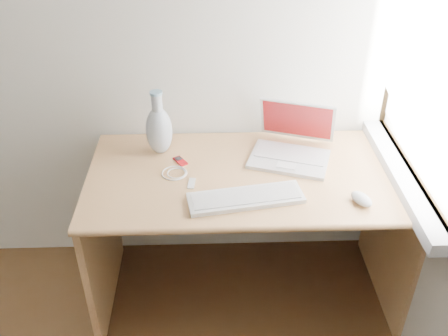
{
  "coord_description": "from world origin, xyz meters",
  "views": [
    {
      "loc": [
        0.85,
        -0.47,
        2.04
      ],
      "look_at": [
        0.91,
        1.35,
        0.81
      ],
      "focal_mm": 40.0,
      "sensor_mm": 36.0,
      "label": 1
    }
  ],
  "objects_px": {
    "vase": "(159,129)",
    "external_keyboard": "(246,198)",
    "desk": "(247,200)",
    "laptop": "(288,145)"
  },
  "relations": [
    {
      "from": "vase",
      "to": "external_keyboard",
      "type": "bearing_deg",
      "value": -45.54
    },
    {
      "from": "desk",
      "to": "vase",
      "type": "bearing_deg",
      "value": 166.27
    },
    {
      "from": "laptop",
      "to": "external_keyboard",
      "type": "bearing_deg",
      "value": -104.45
    },
    {
      "from": "desk",
      "to": "laptop",
      "type": "relative_size",
      "value": 3.5
    },
    {
      "from": "desk",
      "to": "vase",
      "type": "relative_size",
      "value": 4.6
    },
    {
      "from": "desk",
      "to": "laptop",
      "type": "height_order",
      "value": "laptop"
    },
    {
      "from": "laptop",
      "to": "vase",
      "type": "xyz_separation_m",
      "value": [
        -0.6,
        0.05,
        0.07
      ]
    },
    {
      "from": "desk",
      "to": "laptop",
      "type": "bearing_deg",
      "value": 15.74
    },
    {
      "from": "external_keyboard",
      "to": "vase",
      "type": "bearing_deg",
      "value": 125.05
    },
    {
      "from": "laptop",
      "to": "external_keyboard",
      "type": "height_order",
      "value": "laptop"
    }
  ]
}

